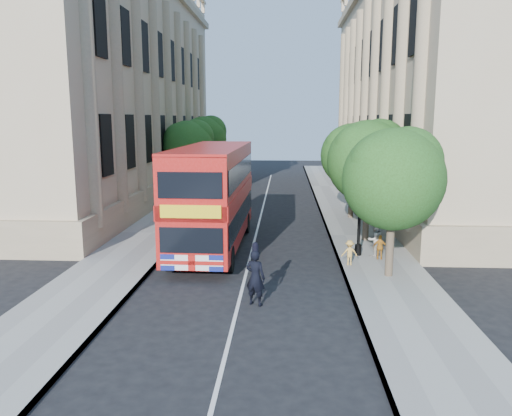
% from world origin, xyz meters
% --- Properties ---
extents(ground, '(120.00, 120.00, 0.00)m').
position_xyz_m(ground, '(0.00, 0.00, 0.00)').
color(ground, black).
rests_on(ground, ground).
extents(pavement_right, '(3.50, 80.00, 0.12)m').
position_xyz_m(pavement_right, '(5.75, 10.00, 0.06)').
color(pavement_right, gray).
rests_on(pavement_right, ground).
extents(pavement_left, '(3.50, 80.00, 0.12)m').
position_xyz_m(pavement_left, '(-5.75, 10.00, 0.06)').
color(pavement_left, gray).
rests_on(pavement_left, ground).
extents(building_right, '(12.00, 38.00, 18.00)m').
position_xyz_m(building_right, '(13.80, 24.00, 9.00)').
color(building_right, tan).
rests_on(building_right, ground).
extents(building_left, '(12.00, 38.00, 18.00)m').
position_xyz_m(building_left, '(-13.80, 24.00, 9.00)').
color(building_left, tan).
rests_on(building_left, ground).
extents(tree_right_near, '(4.00, 4.00, 6.08)m').
position_xyz_m(tree_right_near, '(5.84, 3.03, 4.25)').
color(tree_right_near, '#473828').
rests_on(tree_right_near, ground).
extents(tree_right_mid, '(4.20, 4.20, 6.37)m').
position_xyz_m(tree_right_mid, '(5.84, 9.03, 4.45)').
color(tree_right_mid, '#473828').
rests_on(tree_right_mid, ground).
extents(tree_right_far, '(4.00, 4.00, 6.15)m').
position_xyz_m(tree_right_far, '(5.84, 15.03, 4.31)').
color(tree_right_far, '#473828').
rests_on(tree_right_far, ground).
extents(tree_left_far, '(4.00, 4.00, 6.30)m').
position_xyz_m(tree_left_far, '(-5.96, 22.03, 4.44)').
color(tree_left_far, '#473828').
rests_on(tree_left_far, ground).
extents(tree_left_back, '(4.20, 4.20, 6.65)m').
position_xyz_m(tree_left_back, '(-5.96, 30.03, 4.71)').
color(tree_left_back, '#473828').
rests_on(tree_left_back, ground).
extents(lamp_post, '(0.32, 0.32, 5.16)m').
position_xyz_m(lamp_post, '(5.00, 6.00, 2.51)').
color(lamp_post, black).
rests_on(lamp_post, pavement_right).
extents(double_decker_bus, '(3.05, 10.79, 4.96)m').
position_xyz_m(double_decker_bus, '(-1.92, 7.23, 2.74)').
color(double_decker_bus, '#A90F0B').
rests_on(double_decker_bus, ground).
extents(box_van, '(2.19, 4.67, 2.60)m').
position_xyz_m(box_van, '(-2.13, 10.63, 1.27)').
color(box_van, black).
rests_on(box_van, ground).
extents(police_constable, '(0.85, 0.72, 1.98)m').
position_xyz_m(police_constable, '(0.60, -0.23, 0.99)').
color(police_constable, black).
rests_on(police_constable, ground).
extents(woman_pedestrian, '(0.95, 0.87, 1.57)m').
position_xyz_m(woman_pedestrian, '(5.73, 5.85, 0.91)').
color(woman_pedestrian, beige).
rests_on(woman_pedestrian, pavement_right).
extents(child_a, '(0.70, 0.42, 1.11)m').
position_xyz_m(child_a, '(5.88, 5.34, 0.68)').
color(child_a, '#C37D22').
rests_on(child_a, pavement_right).
extents(child_b, '(0.74, 0.47, 1.09)m').
position_xyz_m(child_b, '(4.40, 4.43, 0.66)').
color(child_b, gold).
rests_on(child_b, pavement_right).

